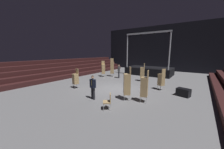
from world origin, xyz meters
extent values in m
cube|color=slate|center=(0.00, 0.00, -0.05)|extent=(22.00, 30.00, 0.10)
cube|color=black|center=(0.00, 15.00, 4.00)|extent=(22.00, 0.30, 8.00)
cube|color=black|center=(-7.62, 1.00, 0.23)|extent=(0.75, 24.00, 0.45)
cube|color=black|center=(-8.38, 1.00, 0.68)|extent=(0.75, 24.00, 0.45)
cube|color=black|center=(-9.12, 1.00, 1.12)|extent=(0.75, 24.00, 0.45)
cube|color=black|center=(-9.88, 1.00, 1.57)|extent=(0.75, 24.00, 0.45)
cube|color=black|center=(-10.62, 1.00, 2.02)|extent=(0.75, 24.00, 0.45)
cube|color=black|center=(7.62, 1.00, 0.23)|extent=(0.75, 24.00, 0.45)
cube|color=black|center=(0.00, 9.23, 0.54)|extent=(6.34, 3.60, 1.07)
cylinder|color=#9EA0A8|center=(-2.92, 7.68, 3.43)|extent=(0.16, 0.16, 4.72)
cylinder|color=#9EA0A8|center=(2.92, 7.68, 3.43)|extent=(0.16, 0.16, 4.72)
cube|color=#9EA0A8|center=(0.00, 7.68, 5.79)|extent=(6.04, 0.20, 0.20)
cylinder|color=black|center=(-2.67, 7.68, 5.57)|extent=(0.18, 0.18, 0.22)
cylinder|color=black|center=(-0.89, 7.68, 5.57)|extent=(0.18, 0.18, 0.22)
cylinder|color=black|center=(0.89, 7.68, 5.57)|extent=(0.18, 0.18, 0.22)
cylinder|color=black|center=(2.67, 7.68, 5.57)|extent=(0.18, 0.18, 0.22)
cylinder|color=black|center=(0.30, -3.07, 0.42)|extent=(0.15, 0.15, 0.84)
cylinder|color=black|center=(0.13, -3.05, 0.42)|extent=(0.15, 0.15, 0.84)
cube|color=silver|center=(0.21, -3.12, 1.14)|extent=(0.19, 0.11, 0.60)
cube|color=black|center=(0.22, -3.06, 1.14)|extent=(0.42, 0.26, 0.60)
cube|color=brown|center=(0.21, -3.18, 1.21)|extent=(0.06, 0.02, 0.38)
cylinder|color=black|center=(0.45, -3.08, 1.15)|extent=(0.10, 0.10, 0.55)
cylinder|color=black|center=(-0.02, -3.04, 1.15)|extent=(0.10, 0.10, 0.55)
sphere|color=tan|center=(0.22, -3.06, 1.57)|extent=(0.20, 0.20, 0.20)
sphere|color=black|center=(0.22, -3.06, 1.63)|extent=(0.16, 0.16, 0.16)
cylinder|color=#B2B5BA|center=(3.25, 1.95, 0.20)|extent=(0.02, 0.02, 0.40)
cylinder|color=#B2B5BA|center=(3.42, 2.29, 0.20)|extent=(0.02, 0.02, 0.40)
cylinder|color=#B2B5BA|center=(3.59, 1.78, 0.20)|extent=(0.02, 0.02, 0.40)
cylinder|color=#B2B5BA|center=(3.76, 2.12, 0.20)|extent=(0.02, 0.02, 0.40)
cube|color=#A38456|center=(3.51, 2.03, 0.44)|extent=(0.59, 0.59, 0.08)
cube|color=#A38456|center=(3.51, 2.03, 0.53)|extent=(0.59, 0.59, 0.08)
cube|color=#A38456|center=(3.51, 2.03, 0.61)|extent=(0.59, 0.59, 0.08)
cube|color=#A38456|center=(3.51, 2.03, 0.70)|extent=(0.59, 0.59, 0.08)
cube|color=#A38456|center=(3.51, 2.03, 0.78)|extent=(0.59, 0.59, 0.08)
cube|color=#A38456|center=(3.51, 2.03, 0.87)|extent=(0.59, 0.59, 0.08)
cube|color=#A38456|center=(3.51, 2.03, 0.95)|extent=(0.59, 0.59, 0.08)
cube|color=#A38456|center=(3.51, 2.03, 1.04)|extent=(0.59, 0.59, 0.08)
cube|color=#A38456|center=(3.51, 2.03, 1.12)|extent=(0.59, 0.59, 0.08)
cube|color=#A38456|center=(3.51, 2.03, 1.21)|extent=(0.59, 0.59, 0.08)
cube|color=#A38456|center=(3.51, 2.03, 1.29)|extent=(0.59, 0.59, 0.08)
cube|color=#A38456|center=(3.51, 2.03, 1.38)|extent=(0.59, 0.59, 0.08)
cube|color=#A38456|center=(3.68, 1.95, 1.65)|extent=(0.23, 0.38, 0.46)
cylinder|color=#B2B5BA|center=(-3.91, 4.90, 0.20)|extent=(0.02, 0.02, 0.40)
cylinder|color=#B2B5BA|center=(-3.58, 5.08, 0.20)|extent=(0.02, 0.02, 0.40)
cylinder|color=#B2B5BA|center=(-3.73, 4.56, 0.20)|extent=(0.02, 0.02, 0.40)
cylinder|color=#B2B5BA|center=(-3.40, 4.74, 0.20)|extent=(0.02, 0.02, 0.40)
cube|color=#A38456|center=(-3.66, 4.82, 0.44)|extent=(0.60, 0.60, 0.08)
cube|color=#A38456|center=(-3.66, 4.82, 0.53)|extent=(0.60, 0.60, 0.08)
cube|color=#A38456|center=(-3.66, 4.82, 0.61)|extent=(0.60, 0.60, 0.08)
cube|color=#A38456|center=(-3.66, 4.82, 0.70)|extent=(0.60, 0.60, 0.08)
cube|color=#A38456|center=(-3.66, 4.82, 0.78)|extent=(0.60, 0.60, 0.08)
cube|color=#A38456|center=(-3.66, 4.82, 0.87)|extent=(0.60, 0.60, 0.08)
cube|color=#A38456|center=(-3.66, 4.82, 0.95)|extent=(0.60, 0.60, 0.08)
cube|color=#A38456|center=(-3.66, 4.82, 1.04)|extent=(0.60, 0.60, 0.08)
cube|color=#A38456|center=(-3.66, 4.82, 1.12)|extent=(0.60, 0.60, 0.08)
cube|color=#A38456|center=(-3.66, 4.82, 1.21)|extent=(0.60, 0.60, 0.08)
cube|color=#A38456|center=(-3.66, 4.82, 1.29)|extent=(0.60, 0.60, 0.08)
cube|color=#A38456|center=(-3.66, 4.82, 1.38)|extent=(0.60, 0.60, 0.08)
cube|color=#A38456|center=(-3.66, 4.82, 1.46)|extent=(0.60, 0.60, 0.08)
cube|color=#A38456|center=(-3.66, 4.82, 1.55)|extent=(0.60, 0.60, 0.08)
cube|color=#A38456|center=(-3.66, 4.82, 1.63)|extent=(0.60, 0.60, 0.08)
cube|color=#A38456|center=(-3.66, 4.82, 1.72)|extent=(0.60, 0.60, 0.08)
cube|color=#A38456|center=(-3.66, 4.82, 1.80)|extent=(0.60, 0.60, 0.08)
cube|color=#A38456|center=(-3.66, 4.82, 1.89)|extent=(0.60, 0.60, 0.08)
cube|color=#A38456|center=(-3.66, 4.82, 1.97)|extent=(0.60, 0.60, 0.08)
cube|color=#A38456|center=(-3.56, 4.65, 2.25)|extent=(0.38, 0.24, 0.46)
cylinder|color=#B2B5BA|center=(-2.90, -2.13, 0.20)|extent=(0.02, 0.02, 0.40)
cylinder|color=#B2B5BA|center=(-3.27, -2.05, 0.20)|extent=(0.02, 0.02, 0.40)
cylinder|color=#B2B5BA|center=(-2.83, -1.76, 0.20)|extent=(0.02, 0.02, 0.40)
cylinder|color=#B2B5BA|center=(-3.20, -1.68, 0.20)|extent=(0.02, 0.02, 0.40)
cube|color=#A38456|center=(-3.05, -1.91, 0.44)|extent=(0.52, 0.52, 0.08)
cube|color=#A38456|center=(-3.05, -1.91, 0.53)|extent=(0.52, 0.52, 0.08)
cube|color=#A38456|center=(-3.05, -1.91, 0.61)|extent=(0.52, 0.52, 0.08)
cube|color=#A38456|center=(-3.05, -1.91, 0.70)|extent=(0.52, 0.52, 0.08)
cube|color=#A38456|center=(-3.05, -1.91, 0.78)|extent=(0.52, 0.52, 0.08)
cube|color=#A38456|center=(-3.05, -1.91, 0.87)|extent=(0.52, 0.52, 0.08)
cube|color=#A38456|center=(-3.05, -1.91, 0.95)|extent=(0.52, 0.52, 0.08)
cube|color=#A38456|center=(-3.05, -1.91, 1.04)|extent=(0.52, 0.52, 0.08)
cube|color=#A38456|center=(-3.05, -1.91, 1.12)|extent=(0.52, 0.52, 0.08)
cube|color=#A38456|center=(-3.05, -1.91, 1.21)|extent=(0.52, 0.52, 0.08)
cube|color=#A38456|center=(-3.05, -1.91, 1.29)|extent=(0.52, 0.52, 0.08)
cube|color=#A38456|center=(-3.01, -1.71, 1.56)|extent=(0.41, 0.13, 0.46)
cylinder|color=#B2B5BA|center=(2.17, -2.09, 0.20)|extent=(0.02, 0.02, 0.40)
cylinder|color=#B2B5BA|center=(1.95, -1.78, 0.20)|extent=(0.02, 0.02, 0.40)
cylinder|color=#B2B5BA|center=(2.48, -1.87, 0.20)|extent=(0.02, 0.02, 0.40)
cylinder|color=#B2B5BA|center=(2.26, -1.56, 0.20)|extent=(0.02, 0.02, 0.40)
cube|color=#A38456|center=(2.22, -1.83, 0.44)|extent=(0.61, 0.61, 0.08)
cube|color=#A38456|center=(2.22, -1.83, 0.53)|extent=(0.61, 0.61, 0.08)
cube|color=#A38456|center=(2.22, -1.83, 0.61)|extent=(0.61, 0.61, 0.08)
cube|color=#A38456|center=(2.22, -1.83, 0.70)|extent=(0.61, 0.61, 0.08)
cube|color=#A38456|center=(2.22, -1.83, 0.78)|extent=(0.61, 0.61, 0.08)
cube|color=#A38456|center=(2.22, -1.83, 0.87)|extent=(0.61, 0.61, 0.08)
cube|color=#A38456|center=(2.22, -1.83, 0.95)|extent=(0.61, 0.61, 0.08)
cube|color=#A38456|center=(2.22, -1.83, 1.04)|extent=(0.61, 0.61, 0.08)
cube|color=#A38456|center=(2.22, -1.83, 1.12)|extent=(0.61, 0.61, 0.08)
cube|color=#A38456|center=(2.22, -1.83, 1.21)|extent=(0.61, 0.61, 0.08)
cube|color=#A38456|center=(2.22, -1.83, 1.29)|extent=(0.61, 0.61, 0.08)
cube|color=#A38456|center=(2.22, -1.83, 1.38)|extent=(0.61, 0.61, 0.08)
cube|color=#A38456|center=(2.22, -1.83, 1.46)|extent=(0.61, 0.61, 0.08)
cube|color=#A38456|center=(2.22, -1.83, 1.55)|extent=(0.61, 0.61, 0.08)
cube|color=#A38456|center=(2.22, -1.83, 1.63)|extent=(0.61, 0.61, 0.08)
cube|color=#A38456|center=(2.22, -1.83, 1.72)|extent=(0.61, 0.61, 0.08)
cube|color=#A38456|center=(2.22, -1.83, 1.80)|extent=(0.61, 0.61, 0.08)
cube|color=#A38456|center=(2.38, -1.71, 2.08)|extent=(0.28, 0.36, 0.46)
cylinder|color=#B2B5BA|center=(-4.23, 3.95, 0.20)|extent=(0.02, 0.02, 0.40)
cylinder|color=#B2B5BA|center=(-4.49, 3.67, 0.20)|extent=(0.02, 0.02, 0.40)
cylinder|color=#B2B5BA|center=(-4.50, 4.21, 0.20)|extent=(0.02, 0.02, 0.40)
cylinder|color=#B2B5BA|center=(-4.77, 3.94, 0.20)|extent=(0.02, 0.02, 0.40)
cube|color=#A38456|center=(-4.50, 3.94, 0.44)|extent=(0.62, 0.62, 0.08)
cube|color=#A38456|center=(-4.50, 3.94, 0.53)|extent=(0.62, 0.62, 0.08)
cube|color=#A38456|center=(-4.50, 3.94, 0.61)|extent=(0.62, 0.62, 0.08)
cube|color=#A38456|center=(-4.50, 3.94, 0.70)|extent=(0.62, 0.62, 0.08)
cube|color=#A38456|center=(-4.50, 3.94, 0.78)|extent=(0.62, 0.62, 0.08)
cube|color=#A38456|center=(-4.50, 3.94, 0.87)|extent=(0.62, 0.62, 0.08)
cube|color=#A38456|center=(-4.50, 3.94, 0.95)|extent=(0.62, 0.62, 0.08)
cube|color=#A38456|center=(-4.50, 3.94, 1.04)|extent=(0.62, 0.62, 0.08)
cube|color=#A38456|center=(-4.50, 3.94, 1.12)|extent=(0.62, 0.62, 0.08)
cube|color=#A38456|center=(-4.50, 3.94, 1.21)|extent=(0.62, 0.62, 0.08)
cube|color=#A38456|center=(-4.50, 3.94, 1.29)|extent=(0.62, 0.62, 0.08)
cube|color=#A38456|center=(-4.50, 3.94, 1.38)|extent=(0.62, 0.62, 0.08)
cube|color=#A38456|center=(-4.50, 3.94, 1.46)|extent=(0.62, 0.62, 0.08)
cube|color=#A38456|center=(-4.50, 3.94, 1.55)|extent=(0.62, 0.62, 0.08)
cube|color=#A38456|center=(-4.50, 3.94, 1.63)|extent=(0.62, 0.62, 0.08)
cube|color=#A38456|center=(-4.64, 4.08, 1.91)|extent=(0.32, 0.33, 0.46)
cylinder|color=#B2B5BA|center=(0.72, 4.12, 0.20)|extent=(0.02, 0.02, 0.40)
cylinder|color=#B2B5BA|center=(0.61, 4.49, 0.20)|extent=(0.02, 0.02, 0.40)
cylinder|color=#B2B5BA|center=(1.09, 4.23, 0.20)|extent=(0.02, 0.02, 0.40)
cylinder|color=#B2B5BA|center=(0.98, 4.60, 0.20)|extent=(0.02, 0.02, 0.40)
cube|color=#A38456|center=(0.85, 4.36, 0.44)|extent=(0.55, 0.55, 0.08)
cube|color=#A38456|center=(0.85, 4.36, 0.53)|extent=(0.55, 0.55, 0.08)
cube|color=#A38456|center=(0.85, 4.36, 0.61)|extent=(0.55, 0.55, 0.08)
cube|color=#A38456|center=(0.85, 4.36, 0.70)|extent=(0.55, 0.55, 0.08)
cube|color=#A38456|center=(0.85, 4.36, 0.78)|extent=(0.55, 0.55, 0.08)
cube|color=#A38456|center=(0.85, 4.36, 0.87)|extent=(0.55, 0.55, 0.08)
cube|color=#A38456|center=(0.85, 4.36, 0.95)|extent=(0.55, 0.55, 0.08)
cube|color=#A38456|center=(0.85, 4.36, 1.04)|extent=(0.55, 0.55, 0.08)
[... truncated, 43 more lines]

